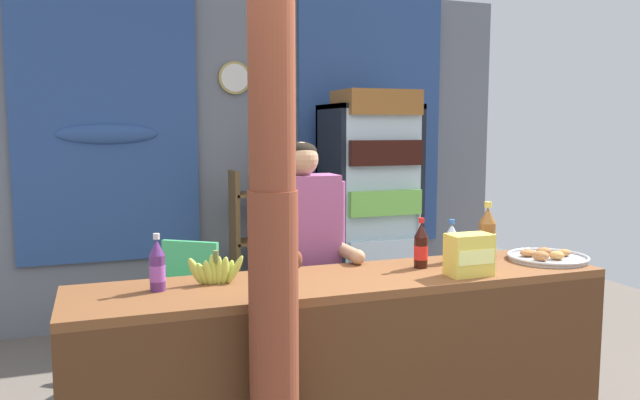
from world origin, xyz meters
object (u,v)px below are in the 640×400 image
Objects in this scene: bottle_shelf_rack at (261,246)px; soda_bottle_grape_soda at (157,267)px; banana_bunch at (215,271)px; plastic_lawn_chair at (182,297)px; shopkeeper at (302,248)px; stall_counter at (356,358)px; snack_box_instant_noodle at (469,255)px; soda_bottle_cola at (421,247)px; soda_bottle_iced_tea at (487,234)px; timber_post at (273,206)px; pastry_tray at (547,257)px; drink_fridge at (371,198)px; soda_bottle_water at (451,244)px.

bottle_shelf_rack reaches higher than soda_bottle_grape_soda.
bottle_shelf_rack is 4.77× the size of banana_bunch.
banana_bunch is (-0.03, -1.43, 0.50)m from plastic_lawn_chair.
shopkeeper reaches higher than bottle_shelf_rack.
stall_counter is 0.74m from shopkeeper.
banana_bunch reaches higher than plastic_lawn_chair.
bottle_shelf_rack is 6.06× the size of snack_box_instant_noodle.
soda_bottle_iced_tea is at bearing 11.73° from soda_bottle_cola.
bottle_shelf_rack is 2.22m from soda_bottle_iced_tea.
banana_bunch is (-1.51, -0.07, -0.07)m from soda_bottle_iced_tea.
shopkeeper reaches higher than stall_counter.
timber_post is 1.79× the size of shopkeeper.
soda_bottle_grape_soda is at bearing -115.28° from bottle_shelf_rack.
shopkeeper is 1.02m from soda_bottle_iced_tea.
bottle_shelf_rack is at bearing 114.28° from pastry_tray.
drink_fridge reaches higher than soda_bottle_iced_tea.
soda_bottle_cola reaches higher than plastic_lawn_chair.
banana_bunch is at bearing 176.61° from pastry_tray.
timber_post is 2.16× the size of bottle_shelf_rack.
shopkeeper is at bearing 65.45° from timber_post.
bottle_shelf_rack reaches higher than stall_counter.
drink_fridge is at bearing 57.77° from timber_post.
drink_fridge is 1.49× the size of bottle_shelf_rack.
soda_bottle_iced_tea is at bearing -70.13° from bottle_shelf_rack.
soda_bottle_cola is at bearing -1.48° from banana_bunch.
plastic_lawn_chair is 2.09m from soda_bottle_iced_tea.
pastry_tray is (0.12, -2.02, -0.11)m from drink_fridge.
timber_post is 1.44× the size of drink_fridge.
banana_bunch is at bearing -177.38° from soda_bottle_iced_tea.
drink_fridge is at bearing 77.68° from snack_box_instant_noodle.
drink_fridge is at bearing 49.16° from banana_bunch.
pastry_tray is (1.15, 0.09, 0.38)m from stall_counter.
plastic_lawn_chair is at bearing 131.28° from soda_bottle_water.
timber_post reaches higher than banana_bunch.
soda_bottle_water is 1.26m from banana_bunch.
shopkeeper is at bearing 151.01° from soda_bottle_water.
bottle_shelf_rack is 2.20m from soda_bottle_cola.
soda_bottle_water reaches higher than pastry_tray.
shopkeeper is (0.53, -1.01, 0.49)m from plastic_lawn_chair.
pastry_tray reaches higher than stall_counter.
soda_bottle_grape_soda is at bearing 130.89° from timber_post.
pastry_tray is (1.22, -0.53, -0.03)m from shopkeeper.
shopkeeper is 6.18× the size of soda_bottle_grape_soda.
soda_bottle_cola is at bearing 121.32° from snack_box_instant_noodle.
soda_bottle_iced_tea is 0.33m from pastry_tray.
soda_bottle_cola is at bearing 0.18° from soda_bottle_grape_soda.
soda_bottle_grape_soda is (-0.81, -0.45, 0.06)m from shopkeeper.
soda_bottle_iced_tea is at bearing 8.97° from soda_bottle_water.
drink_fridge reaches higher than plastic_lawn_chair.
drink_fridge is (1.52, 2.40, -0.28)m from timber_post.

